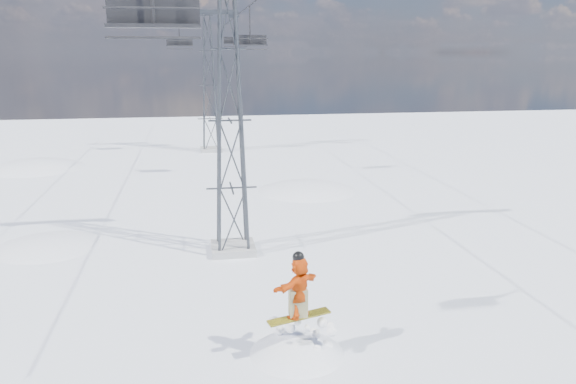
% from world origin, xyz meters
% --- Properties ---
extents(ground, '(120.00, 120.00, 0.00)m').
position_xyz_m(ground, '(0.00, 0.00, 0.00)').
color(ground, white).
rests_on(ground, ground).
extents(snow_terrain, '(39.00, 37.00, 22.00)m').
position_xyz_m(snow_terrain, '(-4.77, 21.24, -9.59)').
color(snow_terrain, white).
rests_on(snow_terrain, ground).
extents(lift_tower_near, '(5.20, 1.80, 11.43)m').
position_xyz_m(lift_tower_near, '(0.80, 8.00, 5.47)').
color(lift_tower_near, '#999999').
rests_on(lift_tower_near, ground).
extents(lift_tower_far, '(5.20, 1.80, 11.43)m').
position_xyz_m(lift_tower_far, '(0.80, 33.00, 5.47)').
color(lift_tower_far, '#999999').
rests_on(lift_tower_far, ground).
extents(haul_cables, '(4.46, 51.00, 0.06)m').
position_xyz_m(haul_cables, '(0.80, 19.50, 10.85)').
color(haul_cables, black).
rests_on(haul_cables, ground).
extents(lift_chair_near, '(1.99, 0.57, 2.46)m').
position_xyz_m(lift_chair_near, '(-1.40, -1.37, 8.88)').
color(lift_chair_near, black).
rests_on(lift_chair_near, ground).
extents(lift_chair_mid, '(2.08, 0.60, 2.58)m').
position_xyz_m(lift_chair_mid, '(3.00, 21.07, 8.79)').
color(lift_chair_mid, black).
rests_on(lift_chair_mid, ground).
extents(lift_chair_far, '(2.01, 0.58, 2.50)m').
position_xyz_m(lift_chair_far, '(-1.40, 31.31, 8.85)').
color(lift_chair_far, black).
rests_on(lift_chair_far, ground).
extents(lift_chair_extra, '(1.85, 0.53, 2.30)m').
position_xyz_m(lift_chair_extra, '(3.00, 32.52, 9.01)').
color(lift_chair_extra, black).
rests_on(lift_chair_extra, ground).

